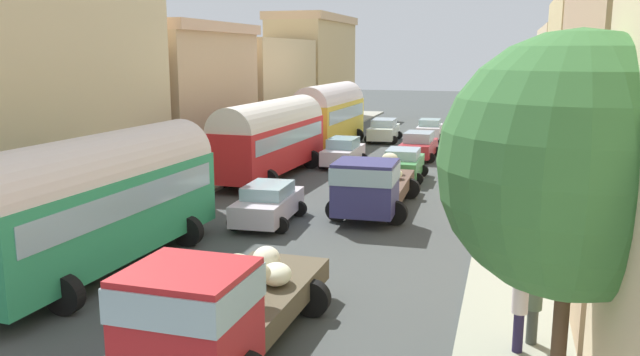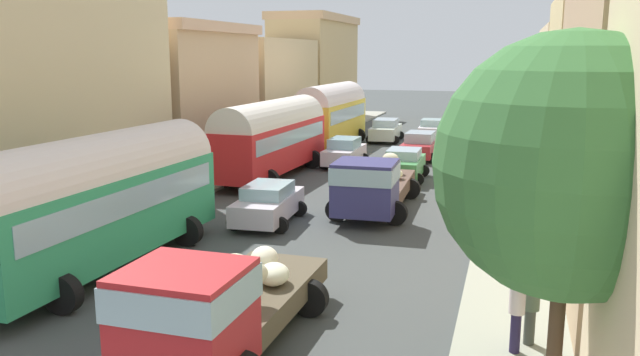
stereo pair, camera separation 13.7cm
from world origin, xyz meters
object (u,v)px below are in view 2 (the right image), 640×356
object	(u,v)px
parked_bus_1	(272,135)
parked_bus_2	(331,112)
car_4	(344,152)
car_0	(404,164)
car_5	(386,130)
parked_bus_0	(98,196)
pedestrian_1	(517,313)
cargo_truck_1	(373,184)
pedestrian_0	(531,308)
car_3	(268,203)
cargo_truck_0	(216,303)
car_1	(420,146)
car_2	(432,130)

from	to	relation	value
parked_bus_1	parked_bus_2	distance (m)	11.08
parked_bus_2	car_4	world-z (taller)	parked_bus_2
car_0	car_4	bearing A→B (deg)	142.71
parked_bus_1	car_5	bearing A→B (deg)	78.69
parked_bus_0	pedestrian_1	bearing A→B (deg)	-10.80
cargo_truck_1	pedestrian_0	bearing A→B (deg)	-61.36
parked_bus_0	car_3	size ratio (longest dim) A/B	2.33
cargo_truck_0	car_0	xyz separation A→B (m)	(0.50, 20.35, -0.50)
car_1	car_3	xyz separation A→B (m)	(-3.39, -16.47, -0.05)
car_1	pedestrian_0	world-z (taller)	pedestrian_0
cargo_truck_1	car_2	size ratio (longest dim) A/B	2.04
parked_bus_1	car_2	bearing A→B (deg)	69.97
car_4	cargo_truck_1	bearing A→B (deg)	-69.48
car_4	car_2	bearing A→B (deg)	75.10
parked_bus_0	car_5	size ratio (longest dim) A/B	2.17
cargo_truck_1	pedestrian_0	size ratio (longest dim) A/B	4.49
parked_bus_1	pedestrian_0	bearing A→B (deg)	-53.37
parked_bus_1	car_0	size ratio (longest dim) A/B	2.61
car_2	car_3	bearing A→B (deg)	-96.74
cargo_truck_0	car_3	xyz separation A→B (m)	(-3.02, 10.59, -0.53)
cargo_truck_1	car_1	xyz separation A→B (m)	(-0.11, 14.08, -0.44)
car_0	car_4	xyz separation A→B (m)	(-3.88, 2.95, 0.01)
cargo_truck_0	car_5	bearing A→B (deg)	95.24
parked_bus_0	car_4	world-z (taller)	parked_bus_0
cargo_truck_1	car_1	bearing A→B (deg)	90.46
car_5	car_4	bearing A→B (deg)	-91.30
car_3	pedestrian_0	distance (m)	12.31
car_1	pedestrian_0	distance (m)	25.28
parked_bus_1	car_2	world-z (taller)	parked_bus_1
parked_bus_2	car_3	size ratio (longest dim) A/B	2.18
cargo_truck_1	car_4	distance (m)	11.03
parked_bus_2	car_4	distance (m)	7.58
cargo_truck_1	pedestrian_1	bearing A→B (deg)	-63.68
parked_bus_0	pedestrian_1	world-z (taller)	parked_bus_0
car_0	car_2	xyz separation A→B (m)	(-0.53, 15.54, -0.02)
cargo_truck_0	parked_bus_2	bearing A→B (deg)	101.46
parked_bus_0	cargo_truck_0	xyz separation A→B (m)	(5.76, -4.20, -0.94)
car_0	pedestrian_0	size ratio (longest dim) A/B	2.25
car_1	car_4	world-z (taller)	car_1
parked_bus_2	pedestrian_0	xyz separation A→B (m)	(12.35, -27.73, -1.41)
car_5	parked_bus_0	bearing A→B (deg)	-95.01
cargo_truck_0	car_1	bearing A→B (deg)	89.21
parked_bus_0	pedestrian_0	size ratio (longest dim) A/B	5.72
car_5	pedestrian_0	distance (m)	33.07
car_0	car_5	world-z (taller)	car_5
car_0	car_1	world-z (taller)	car_1
car_1	car_2	xyz separation A→B (m)	(-0.40, 8.83, -0.04)
car_1	parked_bus_1	bearing A→B (deg)	-129.35
cargo_truck_1	pedestrian_1	distance (m)	12.28
car_0	car_3	xyz separation A→B (m)	(-3.51, -9.76, -0.03)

